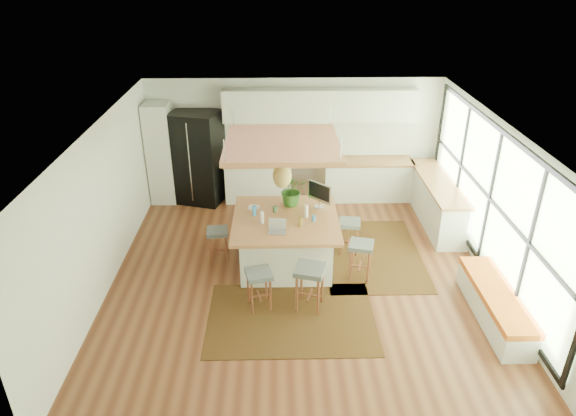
{
  "coord_description": "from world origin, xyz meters",
  "views": [
    {
      "loc": [
        -0.37,
        -7.48,
        5.12
      ],
      "look_at": [
        -0.2,
        0.5,
        1.1
      ],
      "focal_mm": 31.87,
      "sensor_mm": 36.0,
      "label": 1
    }
  ],
  "objects_px": {
    "fridge": "(198,162)",
    "stool_right_back": "(349,235)",
    "microwave": "(256,154)",
    "island_plant": "(292,193)",
    "stool_left_side": "(218,243)",
    "monitor": "(320,194)",
    "stool_near_left": "(259,288)",
    "laptop": "(277,226)",
    "stool_near_right": "(310,289)",
    "stool_right_front": "(360,259)",
    "island": "(286,241)"
  },
  "relations": [
    {
      "from": "island",
      "to": "stool_left_side",
      "type": "xyz_separation_m",
      "value": [
        -1.23,
        0.14,
        -0.11
      ]
    },
    {
      "from": "stool_near_right",
      "to": "stool_near_left",
      "type": "bearing_deg",
      "value": 177.91
    },
    {
      "from": "island_plant",
      "to": "stool_right_front",
      "type": "bearing_deg",
      "value": -40.98
    },
    {
      "from": "laptop",
      "to": "island_plant",
      "type": "distance_m",
      "value": 1.08
    },
    {
      "from": "island_plant",
      "to": "microwave",
      "type": "bearing_deg",
      "value": 108.67
    },
    {
      "from": "stool_near_left",
      "to": "stool_right_back",
      "type": "relative_size",
      "value": 1.01
    },
    {
      "from": "stool_near_right",
      "to": "stool_right_back",
      "type": "xyz_separation_m",
      "value": [
        0.84,
        1.68,
        0.0
      ]
    },
    {
      "from": "fridge",
      "to": "stool_right_back",
      "type": "distance_m",
      "value": 3.93
    },
    {
      "from": "island",
      "to": "stool_left_side",
      "type": "distance_m",
      "value": 1.25
    },
    {
      "from": "stool_left_side",
      "to": "monitor",
      "type": "relative_size",
      "value": 1.2
    },
    {
      "from": "island_plant",
      "to": "stool_left_side",
      "type": "bearing_deg",
      "value": -163.66
    },
    {
      "from": "stool_right_back",
      "to": "stool_left_side",
      "type": "xyz_separation_m",
      "value": [
        -2.43,
        -0.24,
        0.0
      ]
    },
    {
      "from": "stool_left_side",
      "to": "microwave",
      "type": "bearing_deg",
      "value": 76.43
    },
    {
      "from": "stool_right_front",
      "to": "island_plant",
      "type": "xyz_separation_m",
      "value": [
        -1.15,
        1.0,
        0.81
      ]
    },
    {
      "from": "stool_right_back",
      "to": "monitor",
      "type": "relative_size",
      "value": 1.24
    },
    {
      "from": "microwave",
      "to": "stool_near_right",
      "type": "bearing_deg",
      "value": -65.15
    },
    {
      "from": "monitor",
      "to": "island_plant",
      "type": "bearing_deg",
      "value": -149.01
    },
    {
      "from": "stool_left_side",
      "to": "island_plant",
      "type": "xyz_separation_m",
      "value": [
        1.36,
        0.4,
        0.81
      ]
    },
    {
      "from": "laptop",
      "to": "island_plant",
      "type": "bearing_deg",
      "value": 79.45
    },
    {
      "from": "stool_near_right",
      "to": "microwave",
      "type": "xyz_separation_m",
      "value": [
        -0.96,
        4.03,
        0.75
      ]
    },
    {
      "from": "microwave",
      "to": "island_plant",
      "type": "distance_m",
      "value": 2.31
    },
    {
      "from": "stool_left_side",
      "to": "laptop",
      "type": "xyz_separation_m",
      "value": [
        1.08,
        -0.64,
        0.7
      ]
    },
    {
      "from": "stool_left_side",
      "to": "stool_near_right",
      "type": "bearing_deg",
      "value": -42.21
    },
    {
      "from": "island",
      "to": "laptop",
      "type": "xyz_separation_m",
      "value": [
        -0.15,
        -0.5,
        0.58
      ]
    },
    {
      "from": "microwave",
      "to": "island_plant",
      "type": "bearing_deg",
      "value": -59.95
    },
    {
      "from": "fridge",
      "to": "island",
      "type": "bearing_deg",
      "value": -38.81
    },
    {
      "from": "stool_right_front",
      "to": "stool_near_right",
      "type": "bearing_deg",
      "value": -137.9
    },
    {
      "from": "fridge",
      "to": "microwave",
      "type": "bearing_deg",
      "value": 16.29
    },
    {
      "from": "stool_near_right",
      "to": "microwave",
      "type": "bearing_deg",
      "value": 103.47
    },
    {
      "from": "stool_near_left",
      "to": "stool_near_right",
      "type": "height_order",
      "value": "stool_near_right"
    },
    {
      "from": "stool_near_left",
      "to": "monitor",
      "type": "xyz_separation_m",
      "value": [
        1.06,
        1.69,
        0.83
      ]
    },
    {
      "from": "stool_near_left",
      "to": "stool_right_front",
      "type": "relative_size",
      "value": 0.98
    },
    {
      "from": "stool_near_left",
      "to": "monitor",
      "type": "bearing_deg",
      "value": 57.86
    },
    {
      "from": "stool_right_front",
      "to": "stool_right_back",
      "type": "height_order",
      "value": "stool_right_front"
    },
    {
      "from": "fridge",
      "to": "monitor",
      "type": "xyz_separation_m",
      "value": [
        2.52,
        -2.31,
        0.26
      ]
    },
    {
      "from": "stool_right_front",
      "to": "island_plant",
      "type": "relative_size",
      "value": 1.12
    },
    {
      "from": "fridge",
      "to": "stool_right_front",
      "type": "relative_size",
      "value": 3.05
    },
    {
      "from": "fridge",
      "to": "laptop",
      "type": "relative_size",
      "value": 6.61
    },
    {
      "from": "stool_near_right",
      "to": "laptop",
      "type": "relative_size",
      "value": 2.41
    },
    {
      "from": "island",
      "to": "stool_near_left",
      "type": "xyz_separation_m",
      "value": [
        -0.44,
        -1.28,
        -0.11
      ]
    },
    {
      "from": "stool_near_right",
      "to": "microwave",
      "type": "distance_m",
      "value": 4.21
    },
    {
      "from": "fridge",
      "to": "island_plant",
      "type": "distance_m",
      "value": 2.99
    },
    {
      "from": "stool_right_front",
      "to": "island_plant",
      "type": "height_order",
      "value": "island_plant"
    },
    {
      "from": "laptop",
      "to": "monitor",
      "type": "height_order",
      "value": "monitor"
    },
    {
      "from": "laptop",
      "to": "monitor",
      "type": "distance_m",
      "value": 1.21
    },
    {
      "from": "island_plant",
      "to": "laptop",
      "type": "bearing_deg",
      "value": -105.12
    },
    {
      "from": "monitor",
      "to": "stool_near_right",
      "type": "bearing_deg",
      "value": -54.13
    },
    {
      "from": "island",
      "to": "stool_near_left",
      "type": "distance_m",
      "value": 1.35
    },
    {
      "from": "laptop",
      "to": "island_plant",
      "type": "height_order",
      "value": "island_plant"
    },
    {
      "from": "stool_near_left",
      "to": "laptop",
      "type": "xyz_separation_m",
      "value": [
        0.29,
        0.77,
        0.7
      ]
    }
  ]
}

